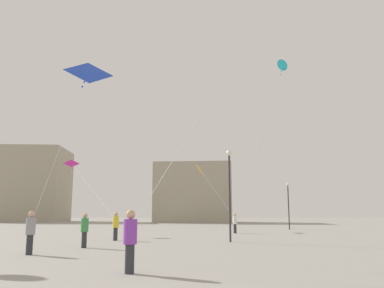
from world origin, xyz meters
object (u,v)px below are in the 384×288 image
kite_amber_delta (200,170)px  person_in_white (235,222)px  lamppost_west (288,198)px  building_centre_hall (194,193)px  person_in_grey (30,231)px  kite_magenta_delta (72,165)px  kite_cyan_diamond (282,68)px  lamppost_east (230,181)px  building_left_hall (23,185)px  person_in_purple (130,238)px  kite_cobalt_delta (88,74)px  person_in_yellow (116,225)px  person_in_green (85,229)px

kite_amber_delta → person_in_white: bearing=-59.1°
person_in_white → lamppost_west: (6.47, 8.09, 2.42)m
building_centre_hall → person_in_grey: bearing=-95.5°
person_in_white → kite_magenta_delta: bearing=145.6°
person_in_white → kite_amber_delta: (-3.08, 5.14, 5.22)m
kite_magenta_delta → lamppost_west: bearing=28.1°
kite_cyan_diamond → lamppost_east: (-4.34, -3.88, -8.84)m
kite_amber_delta → lamppost_east: size_ratio=1.07×
building_left_hall → lamppost_east: (39.24, -58.20, -3.79)m
person_in_white → kite_amber_delta: size_ratio=0.28×
person_in_white → kite_amber_delta: kite_amber_delta is taller
person_in_white → person_in_purple: bearing=-147.3°
kite_cobalt_delta → building_centre_hall: building_centre_hall is taller
person_in_purple → kite_cobalt_delta: bearing=170.1°
kite_cyan_diamond → person_in_yellow: bearing=-166.8°
kite_amber_delta → person_in_purple: bearing=-93.8°
lamppost_west → person_in_grey: bearing=-121.8°
lamppost_east → building_centre_hall: bearing=93.5°
person_in_white → kite_cobalt_delta: kite_cobalt_delta is taller
building_centre_hall → kite_cyan_diamond: bearing=-81.1°
person_in_yellow → kite_amber_delta: bearing=-162.1°
building_centre_hall → lamppost_east: building_centre_hall is taller
person_in_green → lamppost_west: 28.15m
lamppost_west → lamppost_east: bearing=-111.8°
person_in_green → kite_cobalt_delta: (0.49, -2.25, 7.53)m
person_in_green → person_in_white: bearing=43.5°
person_in_green → person_in_grey: person_in_grey is taller
kite_cobalt_delta → lamppost_east: 10.93m
person_in_purple → building_centre_hall: 65.91m
person_in_green → building_left_hall: building_left_hall is taller
person_in_yellow → lamppost_west: bearing=177.9°
person_in_purple → kite_magenta_delta: (-8.83, 21.40, 4.75)m
person_in_yellow → building_left_hall: (-31.90, 57.07, 6.55)m
kite_cyan_diamond → lamppost_east: bearing=-138.2°
person_in_yellow → building_centre_hall: bearing=-146.7°
kite_magenta_delta → person_in_yellow: bearing=-53.0°
person_in_white → building_left_hall: bearing=84.9°
person_in_white → person_in_grey: size_ratio=0.94×
person_in_grey → building_left_hall: size_ratio=0.10×
person_in_yellow → building_centre_hall: size_ratio=0.12×
kite_magenta_delta → person_in_purple: bearing=-67.6°
person_in_green → kite_cyan_diamond: size_ratio=0.15×
person_in_purple → lamppost_west: size_ratio=0.37×
person_in_green → person_in_grey: 3.76m
kite_magenta_delta → kite_cobalt_delta: kite_cobalt_delta is taller
person_in_purple → person_in_yellow: bearing=156.2°
person_in_green → person_in_grey: size_ratio=0.95×
person_in_purple → kite_magenta_delta: kite_magenta_delta is taller
building_left_hall → building_centre_hall: 36.49m
lamppost_east → person_in_grey: bearing=-138.9°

